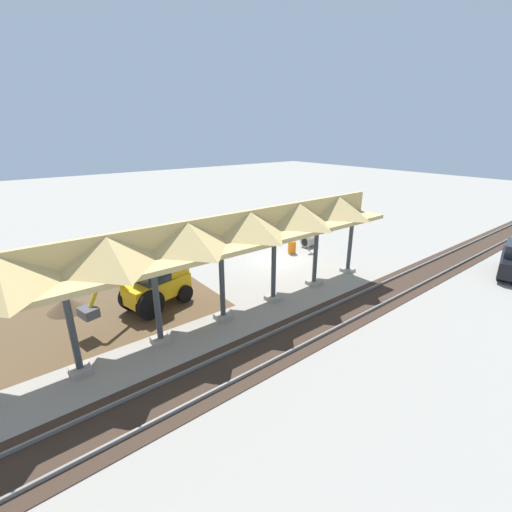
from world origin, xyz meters
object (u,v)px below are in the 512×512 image
(stop_sign, at_px, (310,231))
(backhoe, at_px, (155,284))
(concrete_pipe, at_px, (309,241))
(traffic_barrel, at_px, (292,247))

(stop_sign, distance_m, backhoe, 12.29)
(concrete_pipe, bearing_deg, backhoe, 8.68)
(backhoe, height_order, traffic_barrel, backhoe)
(stop_sign, bearing_deg, traffic_barrel, -14.40)
(backhoe, bearing_deg, concrete_pipe, -171.32)
(backhoe, distance_m, concrete_pipe, 13.11)
(concrete_pipe, height_order, traffic_barrel, traffic_barrel)
(stop_sign, height_order, concrete_pipe, stop_sign)
(backhoe, bearing_deg, traffic_barrel, -171.21)
(stop_sign, height_order, traffic_barrel, stop_sign)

